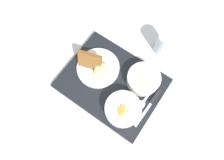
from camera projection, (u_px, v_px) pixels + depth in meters
name	position (u px, v px, depth m)	size (l,w,h in m)	color
ground_plane	(112.00, 84.00, 0.83)	(4.00, 4.00, 0.00)	silver
serving_tray	(112.00, 83.00, 0.82)	(0.40, 0.31, 0.02)	black
bowl_salad	(123.00, 109.00, 0.74)	(0.14, 0.14, 0.06)	white
bowl_soup	(144.00, 79.00, 0.78)	(0.13, 0.13, 0.05)	white
plate_main	(97.00, 67.00, 0.81)	(0.18, 0.18, 0.09)	white
knife	(153.00, 100.00, 0.78)	(0.02, 0.17, 0.02)	silver
spoon	(144.00, 101.00, 0.78)	(0.03, 0.13, 0.01)	silver
glass_water	(164.00, 44.00, 0.83)	(0.07, 0.07, 0.11)	silver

